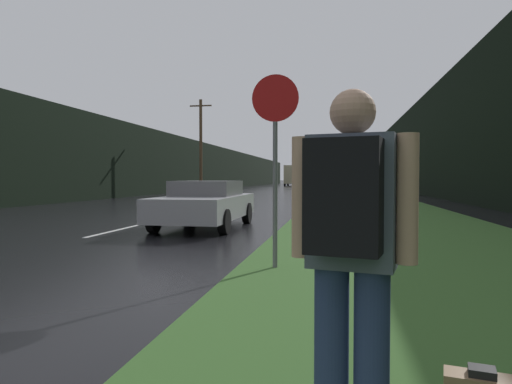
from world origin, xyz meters
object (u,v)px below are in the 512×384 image
Objects in this scene: stop_sign at (275,149)px; hitchhiker_with_backpack at (350,245)px; car_passing_near at (205,203)px; delivery_truck at (293,175)px.

hitchhiker_with_backpack is at bearing -77.65° from stop_sign.
stop_sign is 0.65× the size of car_passing_near.
delivery_truck is at bearing 108.14° from hitchhiker_with_backpack.
stop_sign reaches higher than hitchhiker_with_backpack.
hitchhiker_with_backpack is at bearing 110.40° from car_passing_near.
delivery_truck is at bearing 95.30° from stop_sign.
car_passing_near is at bearing 122.83° from hitchhiker_with_backpack.
stop_sign is 73.31m from delivery_truck.
delivery_truck is (-7.74, 77.44, 0.83)m from hitchhiker_with_backpack.
hitchhiker_with_backpack is 0.23× the size of delivery_truck.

